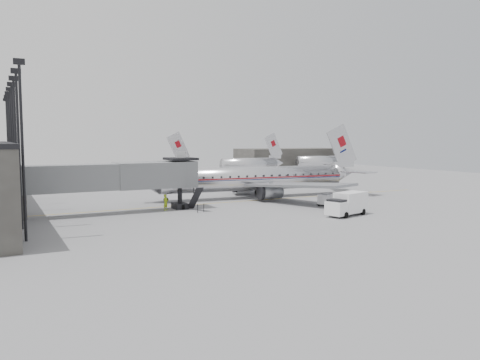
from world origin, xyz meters
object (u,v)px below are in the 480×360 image
Objects in this scene: airliner at (257,178)px; ramp_worker at (166,202)px; baggage_cart_navy at (343,207)px; baggage_cart_white at (326,200)px; service_van at (347,204)px.

ramp_worker is at bearing -154.59° from airliner.
baggage_cart_navy is (1.18, -17.96, -2.03)m from airliner.
baggage_cart_white reaches higher than baggage_cart_navy.
baggage_cart_navy is at bearing 50.38° from service_van.
airliner is 18.12m from baggage_cart_navy.
ramp_worker is (-16.30, -5.93, -1.83)m from airliner.
ramp_worker is at bearing 126.29° from service_van.
service_van is at bearing -82.76° from airliner.
service_van is (0.61, -19.23, -1.44)m from airliner.
service_van is 21.52m from ramp_worker.
service_van is 2.59× the size of baggage_cart_navy.
baggage_cart_navy is at bearing -80.83° from airliner.
baggage_cart_navy is at bearing -131.23° from baggage_cart_white.
baggage_cart_navy is at bearing -71.73° from ramp_worker.
ramp_worker is (-19.66, 5.99, 0.17)m from baggage_cart_white.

